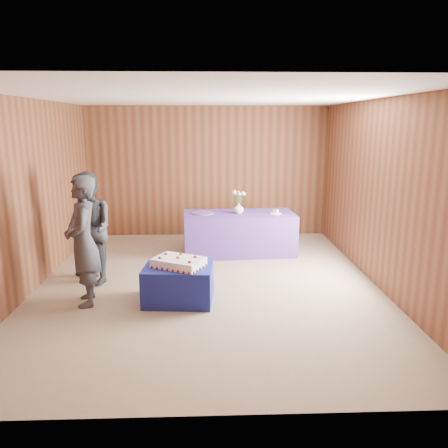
{
  "coord_description": "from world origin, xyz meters",
  "views": [
    {
      "loc": [
        0.01,
        -6.15,
        2.36
      ],
      "look_at": [
        0.25,
        0.1,
        0.9
      ],
      "focal_mm": 35.0,
      "sensor_mm": 36.0,
      "label": 1
    }
  ],
  "objects_px": {
    "cake_table": "(179,283)",
    "guest_left": "(84,241)",
    "sheet_cake": "(179,262)",
    "vase": "(239,208)",
    "guest_right": "(89,229)",
    "serving_table": "(239,233)"
  },
  "relations": [
    {
      "from": "guest_left",
      "to": "guest_right",
      "type": "bearing_deg",
      "value": 176.12
    },
    {
      "from": "sheet_cake",
      "to": "vase",
      "type": "distance_m",
      "value": 2.44
    },
    {
      "from": "guest_left",
      "to": "serving_table",
      "type": "bearing_deg",
      "value": 121.45
    },
    {
      "from": "serving_table",
      "to": "vase",
      "type": "distance_m",
      "value": 0.47
    },
    {
      "from": "vase",
      "to": "guest_left",
      "type": "relative_size",
      "value": 0.11
    },
    {
      "from": "sheet_cake",
      "to": "guest_right",
      "type": "bearing_deg",
      "value": 177.58
    },
    {
      "from": "vase",
      "to": "guest_left",
      "type": "distance_m",
      "value": 3.11
    },
    {
      "from": "vase",
      "to": "guest_right",
      "type": "height_order",
      "value": "guest_right"
    },
    {
      "from": "vase",
      "to": "guest_left",
      "type": "xyz_separation_m",
      "value": [
        -2.18,
        -2.22,
        0.01
      ]
    },
    {
      "from": "serving_table",
      "to": "guest_right",
      "type": "bearing_deg",
      "value": -151.36
    },
    {
      "from": "cake_table",
      "to": "guest_left",
      "type": "relative_size",
      "value": 0.53
    },
    {
      "from": "serving_table",
      "to": "guest_right",
      "type": "xyz_separation_m",
      "value": [
        -2.32,
        -1.46,
        0.46
      ]
    },
    {
      "from": "serving_table",
      "to": "guest_left",
      "type": "height_order",
      "value": "guest_left"
    },
    {
      "from": "sheet_cake",
      "to": "vase",
      "type": "relative_size",
      "value": 4.1
    },
    {
      "from": "guest_left",
      "to": "sheet_cake",
      "type": "bearing_deg",
      "value": 75.71
    },
    {
      "from": "guest_right",
      "to": "guest_left",
      "type": "bearing_deg",
      "value": -31.79
    },
    {
      "from": "serving_table",
      "to": "guest_left",
      "type": "xyz_separation_m",
      "value": [
        -2.19,
        -2.23,
        0.48
      ]
    },
    {
      "from": "guest_right",
      "to": "vase",
      "type": "bearing_deg",
      "value": 80.04
    },
    {
      "from": "guest_left",
      "to": "guest_right",
      "type": "xyz_separation_m",
      "value": [
        -0.14,
        0.77,
        -0.02
      ]
    },
    {
      "from": "sheet_cake",
      "to": "guest_left",
      "type": "height_order",
      "value": "guest_left"
    },
    {
      "from": "cake_table",
      "to": "guest_left",
      "type": "xyz_separation_m",
      "value": [
        -1.22,
        -0.02,
        0.61
      ]
    },
    {
      "from": "serving_table",
      "to": "cake_table",
      "type": "bearing_deg",
      "value": -117.19
    }
  ]
}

